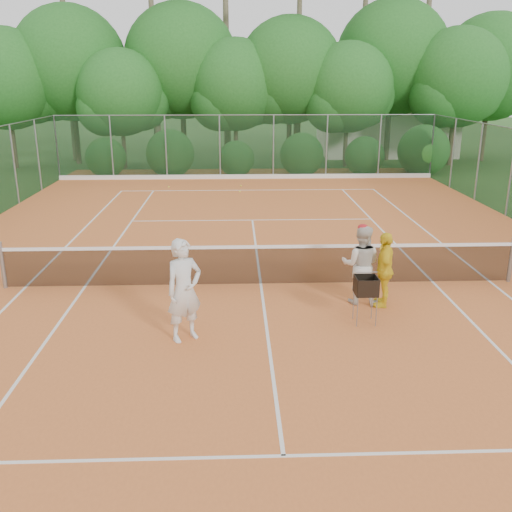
{
  "coord_description": "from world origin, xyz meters",
  "views": [
    {
      "loc": [
        -0.59,
        -12.61,
        4.66
      ],
      "look_at": [
        -0.16,
        -1.2,
        1.1
      ],
      "focal_mm": 40.0,
      "sensor_mm": 36.0,
      "label": 1
    }
  ],
  "objects": [
    {
      "name": "ball_hopper",
      "position": [
        1.95,
        -2.26,
        0.78
      ],
      "size": [
        0.42,
        0.42,
        0.96
      ],
      "rotation": [
        0.0,
        0.0,
        -0.18
      ],
      "color": "gray",
      "rests_on": "clay_court"
    },
    {
      "name": "fence_back",
      "position": [
        0.0,
        15.0,
        1.52
      ],
      "size": [
        18.07,
        0.07,
        3.0
      ],
      "color": "#19381E",
      "rests_on": "clay_court"
    },
    {
      "name": "clay_court",
      "position": [
        0.0,
        0.0,
        0.01
      ],
      "size": [
        18.0,
        36.0,
        0.02
      ],
      "primitive_type": "cube",
      "color": "orange",
      "rests_on": "ground"
    },
    {
      "name": "player_yellow",
      "position": [
        2.54,
        -1.38,
        0.83
      ],
      "size": [
        0.59,
        1.01,
        1.61
      ],
      "primitive_type": "imported",
      "rotation": [
        0.0,
        0.0,
        -1.79
      ],
      "color": "yellow",
      "rests_on": "clay_court"
    },
    {
      "name": "stray_ball_c",
      "position": [
        -0.38,
        11.43,
        0.05
      ],
      "size": [
        0.07,
        0.07,
        0.07
      ],
      "primitive_type": "sphere",
      "color": "yellow",
      "rests_on": "clay_court"
    },
    {
      "name": "player_white",
      "position": [
        -1.53,
        -2.88,
        0.98
      ],
      "size": [
        0.84,
        0.78,
        1.93
      ],
      "primitive_type": "imported",
      "rotation": [
        0.0,
        0.0,
        0.6
      ],
      "color": "silver",
      "rests_on": "clay_court"
    },
    {
      "name": "player_center_grp",
      "position": [
        2.07,
        -1.2,
        0.89
      ],
      "size": [
        0.98,
        0.86,
        1.75
      ],
      "color": "silver",
      "rests_on": "clay_court"
    },
    {
      "name": "ground",
      "position": [
        0.0,
        0.0,
        0.0
      ],
      "size": [
        120.0,
        120.0,
        0.0
      ],
      "primitive_type": "plane",
      "color": "#254D1B",
      "rests_on": "ground"
    },
    {
      "name": "stray_ball_b",
      "position": [
        -0.31,
        12.78,
        0.05
      ],
      "size": [
        0.07,
        0.07,
        0.07
      ],
      "primitive_type": "sphere",
      "color": "#D0DE33",
      "rests_on": "clay_court"
    },
    {
      "name": "club_building",
      "position": [
        9.0,
        24.0,
        1.5
      ],
      "size": [
        8.0,
        5.0,
        3.0
      ],
      "primitive_type": "cube",
      "color": "beige",
      "rests_on": "ground"
    },
    {
      "name": "tropical_treeline",
      "position": [
        1.43,
        20.22,
        5.11
      ],
      "size": [
        32.1,
        8.49,
        15.03
      ],
      "color": "brown",
      "rests_on": "ground"
    },
    {
      "name": "court_markings",
      "position": [
        0.0,
        0.0,
        0.02
      ],
      "size": [
        11.03,
        23.83,
        0.01
      ],
      "color": "white",
      "rests_on": "clay_court"
    },
    {
      "name": "tennis_net",
      "position": [
        0.0,
        0.0,
        0.53
      ],
      "size": [
        11.97,
        0.1,
        1.1
      ],
      "color": "gray",
      "rests_on": "clay_court"
    },
    {
      "name": "stray_ball_a",
      "position": [
        -3.53,
        12.63,
        0.05
      ],
      "size": [
        0.07,
        0.07,
        0.07
      ],
      "primitive_type": "sphere",
      "color": "#E2EE37",
      "rests_on": "clay_court"
    }
  ]
}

